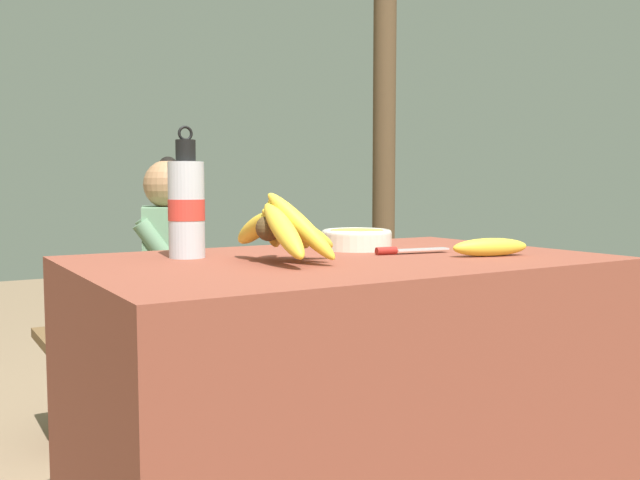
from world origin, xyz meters
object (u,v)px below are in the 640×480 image
seated_vendor (157,274)px  banana_bunch_green (300,293)px  loose_banana_front (490,247)px  knife (402,250)px  water_bottle (186,207)px  wooden_bench (213,335)px  serving_bowl (357,238)px  support_post_far (384,143)px  banana_bunch_ripe (284,228)px

seated_vendor → banana_bunch_green: (0.63, 0.01, -0.12)m
seated_vendor → loose_banana_front: bearing=124.9°
seated_vendor → knife: bearing=120.2°
water_bottle → wooden_bench: bearing=64.7°
loose_banana_front → knife: bearing=134.3°
serving_bowl → loose_banana_front: 0.37m
wooden_bench → support_post_far: (1.18, 0.43, 0.84)m
loose_banana_front → banana_bunch_green: (0.22, 1.34, -0.31)m
knife → banana_bunch_green: 1.27m
wooden_bench → knife: bearing=-88.5°
serving_bowl → banana_bunch_ripe: bearing=-151.4°
wooden_bench → support_post_far: size_ratio=0.56×
loose_banana_front → banana_bunch_ripe: bearing=163.3°
loose_banana_front → banana_bunch_green: loose_banana_front is taller
wooden_bench → banana_bunch_green: bearing=-0.6°
knife → serving_bowl: bearing=107.4°
banana_bunch_ripe → serving_bowl: size_ratio=1.75×
knife → seated_vendor: size_ratio=0.19×
water_bottle → support_post_far: support_post_far is taller
loose_banana_front → seated_vendor: (-0.42, 1.32, -0.19)m
support_post_far → water_bottle: bearing=-139.3°
knife → seated_vendor: 1.21m
seated_vendor → banana_bunch_green: size_ratio=3.59×
support_post_far → serving_bowl: bearing=-128.9°
water_bottle → seated_vendor: (0.23, 0.96, -0.29)m
serving_bowl → banana_bunch_green: 1.14m
loose_banana_front → wooden_bench: (-0.18, 1.34, -0.45)m
banana_bunch_ripe → serving_bowl: (0.32, 0.17, -0.05)m
banana_bunch_green → support_post_far: support_post_far is taller
water_bottle → support_post_far: size_ratio=0.13×
serving_bowl → knife: (0.03, -0.17, -0.02)m
water_bottle → serving_bowl: bearing=-4.5°
wooden_bench → banana_bunch_green: size_ratio=4.48×
knife → support_post_far: (1.15, 1.62, 0.39)m
loose_banana_front → support_post_far: support_post_far is taller
serving_bowl → support_post_far: size_ratio=0.08×
banana_bunch_ripe → seated_vendor: size_ratio=0.31×
knife → support_post_far: support_post_far is taller
seated_vendor → banana_bunch_green: seated_vendor is taller
support_post_far → seated_vendor: bearing=-162.2°
knife → wooden_bench: (-0.03, 1.18, -0.44)m
banana_bunch_green → support_post_far: (0.78, 0.44, 0.69)m
loose_banana_front → wooden_bench: size_ratio=0.16×
water_bottle → seated_vendor: 1.03m
knife → seated_vendor: seated_vendor is taller
serving_bowl → loose_banana_front: (0.18, -0.32, -0.01)m
seated_vendor → support_post_far: support_post_far is taller
water_bottle → wooden_bench: size_ratio=0.24×
water_bottle → banana_bunch_ripe: bearing=-53.9°
banana_bunch_green → support_post_far: size_ratio=0.12×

